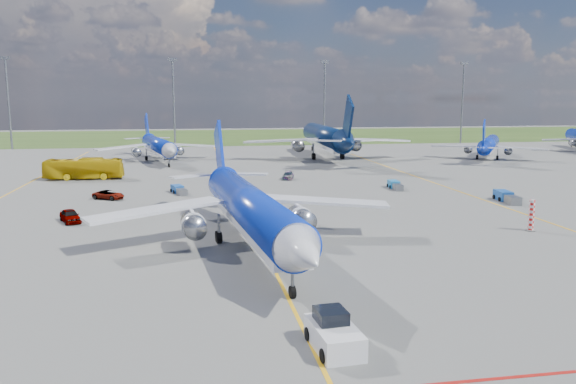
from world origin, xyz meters
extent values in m
plane|color=#545452|center=(0.00, 0.00, 0.00)|extent=(400.00, 400.00, 0.00)
cube|color=#2D4719|center=(0.00, 150.00, 0.00)|extent=(400.00, 80.00, 0.01)
cube|color=gold|center=(0.00, 30.00, 0.01)|extent=(0.25, 160.00, 0.02)
cube|color=gold|center=(-30.00, 40.00, 0.01)|extent=(0.25, 120.00, 0.02)
cube|color=gold|center=(30.00, 40.00, 0.01)|extent=(0.25, 120.00, 0.02)
cube|color=#A5140F|center=(8.00, -18.00, 0.01)|extent=(10.00, 0.25, 0.02)
cylinder|color=slate|center=(-50.00, 110.00, 11.00)|extent=(0.50, 0.50, 22.00)
cube|color=slate|center=(-50.00, 110.00, 22.30)|extent=(2.20, 0.50, 0.80)
cylinder|color=slate|center=(-10.00, 110.00, 11.00)|extent=(0.50, 0.50, 22.00)
cube|color=slate|center=(-10.00, 110.00, 22.30)|extent=(2.20, 0.50, 0.80)
cylinder|color=slate|center=(30.00, 110.00, 11.00)|extent=(0.50, 0.50, 22.00)
cube|color=slate|center=(30.00, 110.00, 22.30)|extent=(2.20, 0.50, 0.80)
cylinder|color=slate|center=(70.00, 110.00, 11.00)|extent=(0.50, 0.50, 22.00)
cube|color=slate|center=(70.00, 110.00, 22.30)|extent=(2.20, 0.50, 0.80)
cylinder|color=red|center=(26.00, 8.00, 1.50)|extent=(0.50, 0.50, 3.00)
cube|color=silver|center=(1.06, -13.72, 0.61)|extent=(2.37, 4.09, 1.22)
cube|color=black|center=(1.01, -13.16, 1.45)|extent=(1.63, 1.80, 0.84)
cube|color=slate|center=(0.86, -11.29, 0.51)|extent=(0.42, 2.26, 0.19)
imported|color=gold|center=(-22.52, 51.67, 1.67)|extent=(12.07, 3.17, 3.34)
imported|color=#999999|center=(-18.20, 19.41, 0.67)|extent=(2.99, 4.25, 1.34)
imported|color=#999999|center=(-16.22, 32.61, 0.56)|extent=(4.43, 3.63, 1.12)
imported|color=#999999|center=(9.06, 46.44, 0.56)|extent=(2.64, 4.18, 1.13)
cube|color=#194A98|center=(32.32, 23.59, 0.60)|extent=(1.87, 2.99, 1.19)
cube|color=slate|center=(31.95, 20.80, 0.49)|extent=(1.57, 2.31, 0.97)
cube|color=#1B50A6|center=(-7.83, 36.38, 0.50)|extent=(1.87, 2.61, 0.99)
cube|color=slate|center=(-7.18, 34.12, 0.41)|extent=(1.55, 2.04, 0.81)
cube|color=#1C6BA8|center=(22.36, 35.32, 0.51)|extent=(1.55, 2.54, 1.03)
cube|color=slate|center=(22.11, 32.91, 0.42)|extent=(1.30, 1.97, 0.84)
camera|label=1|loc=(-5.77, -39.62, 12.49)|focal=35.00mm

